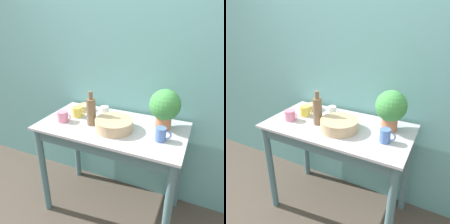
# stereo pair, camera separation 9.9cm
# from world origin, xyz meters

# --- Properties ---
(wall_back) EXTENTS (6.00, 0.05, 2.40)m
(wall_back) POSITION_xyz_m (0.00, 0.71, 1.20)
(wall_back) COLOR #609E9E
(wall_back) RESTS_ON ground_plane
(counter_table) EXTENTS (1.22, 0.65, 0.90)m
(counter_table) POSITION_xyz_m (0.00, 0.30, 0.70)
(counter_table) COLOR slate
(counter_table) RESTS_ON ground_plane
(potted_plant) EXTENTS (0.24, 0.24, 0.33)m
(potted_plant) POSITION_xyz_m (0.40, 0.45, 1.09)
(potted_plant) COLOR #B7704C
(potted_plant) RESTS_ON counter_table
(bowl_wash_large) EXTENTS (0.30, 0.30, 0.09)m
(bowl_wash_large) POSITION_xyz_m (0.05, 0.26, 0.94)
(bowl_wash_large) COLOR tan
(bowl_wash_large) RESTS_ON counter_table
(bottle_tall) EXTENTS (0.08, 0.08, 0.29)m
(bottle_tall) POSITION_xyz_m (-0.16, 0.27, 1.02)
(bottle_tall) COLOR brown
(bottle_tall) RESTS_ON counter_table
(mug_pink) EXTENTS (0.13, 0.09, 0.09)m
(mug_pink) POSITION_xyz_m (-0.42, 0.22, 0.94)
(mug_pink) COLOR pink
(mug_pink) RESTS_ON counter_table
(mug_yellow) EXTENTS (0.13, 0.09, 0.09)m
(mug_yellow) POSITION_xyz_m (-0.36, 0.36, 0.94)
(mug_yellow) COLOR #E5CC4C
(mug_yellow) RESTS_ON counter_table
(mug_white) EXTENTS (0.11, 0.08, 0.08)m
(mug_white) POSITION_xyz_m (-0.15, 0.50, 0.94)
(mug_white) COLOR white
(mug_white) RESTS_ON counter_table
(mug_blue) EXTENTS (0.12, 0.08, 0.10)m
(mug_blue) POSITION_xyz_m (0.42, 0.25, 0.95)
(mug_blue) COLOR #4C70B7
(mug_blue) RESTS_ON counter_table
(bowl_small_tan) EXTENTS (0.13, 0.13, 0.06)m
(bowl_small_tan) POSITION_xyz_m (-0.38, 0.51, 0.93)
(bowl_small_tan) COLOR tan
(bowl_small_tan) RESTS_ON counter_table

